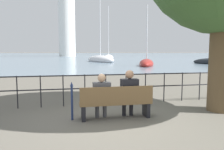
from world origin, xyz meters
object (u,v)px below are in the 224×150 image
object	(u,v)px
harbor_lighthouse	(67,20)
sailboat_3	(146,63)
sailboat_1	(108,58)
park_bench	(116,103)
seated_person_left	(102,94)
sailboat_0	(219,62)
seated_person_right	(129,91)
sailboat_2	(100,60)
closed_umbrella	(72,99)

from	to	relation	value
harbor_lighthouse	sailboat_3	bearing A→B (deg)	-80.38
sailboat_1	park_bench	bearing A→B (deg)	-88.55
seated_person_left	sailboat_3	bearing A→B (deg)	66.81
sailboat_3	sailboat_0	bearing A→B (deg)	25.12
seated_person_right	sailboat_1	xyz separation A→B (m)	(7.45, 44.00, -0.34)
sailboat_0	sailboat_3	size ratio (longest dim) A/B	1.54
seated_person_left	sailboat_0	world-z (taller)	sailboat_0
park_bench	harbor_lighthouse	distance (m)	82.16
sailboat_2	sailboat_3	size ratio (longest dim) A/B	1.44
seated_person_left	closed_umbrella	distance (m)	0.79
seated_person_left	closed_umbrella	xyz separation A→B (m)	(-0.78, 0.05, -0.11)
closed_umbrella	sailboat_0	bearing A→B (deg)	45.91
seated_person_right	sailboat_2	distance (m)	32.64
seated_person_right	sailboat_2	size ratio (longest dim) A/B	0.11
seated_person_left	sailboat_2	bearing A→B (deg)	81.87
park_bench	sailboat_0	distance (m)	29.29
seated_person_right	sailboat_2	world-z (taller)	sailboat_2
park_bench	seated_person_right	size ratio (longest dim) A/B	1.49
seated_person_left	sailboat_0	size ratio (longest dim) A/B	0.10
park_bench	seated_person_left	bearing A→B (deg)	168.55
seated_person_left	sailboat_3	distance (m)	22.76
park_bench	sailboat_0	world-z (taller)	sailboat_0
seated_person_right	harbor_lighthouse	world-z (taller)	harbor_lighthouse
closed_umbrella	sailboat_3	bearing A→B (deg)	64.97
sailboat_1	sailboat_3	bearing A→B (deg)	-76.61
sailboat_1	seated_person_left	bearing A→B (deg)	-89.05
closed_umbrella	sailboat_1	distance (m)	44.86
sailboat_0	sailboat_2	size ratio (longest dim) A/B	1.07
sailboat_1	harbor_lighthouse	bearing A→B (deg)	115.83
harbor_lighthouse	park_bench	bearing A→B (deg)	-88.87
park_bench	sailboat_0	xyz separation A→B (m)	(19.71, 21.67, -0.12)
sailboat_0	seated_person_left	bearing A→B (deg)	-157.46
park_bench	sailboat_3	xyz separation A→B (m)	(8.58, 21.00, -0.15)
seated_person_left	seated_person_right	distance (m)	0.76
harbor_lighthouse	seated_person_left	bearing A→B (deg)	-89.14
closed_umbrella	sailboat_0	world-z (taller)	sailboat_0
sailboat_2	seated_person_left	bearing A→B (deg)	-119.31
sailboat_0	seated_person_right	bearing A→B (deg)	-156.35
sailboat_0	harbor_lighthouse	distance (m)	64.51
seated_person_left	harbor_lighthouse	xyz separation A→B (m)	(-1.22, 80.98, 13.09)
sailboat_3	harbor_lighthouse	size ratio (longest dim) A/B	0.27
sailboat_3	sailboat_2	bearing A→B (deg)	132.31
closed_umbrella	sailboat_2	distance (m)	32.81
park_bench	sailboat_1	xyz separation A→B (m)	(7.83, 44.08, -0.06)
park_bench	closed_umbrella	xyz separation A→B (m)	(-1.17, 0.12, 0.13)
seated_person_left	harbor_lighthouse	distance (m)	82.04
sailboat_3	sailboat_1	bearing A→B (deg)	113.50
seated_person_left	seated_person_right	world-z (taller)	seated_person_right
sailboat_0	sailboat_2	distance (m)	18.86
seated_person_right	harbor_lighthouse	distance (m)	82.05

